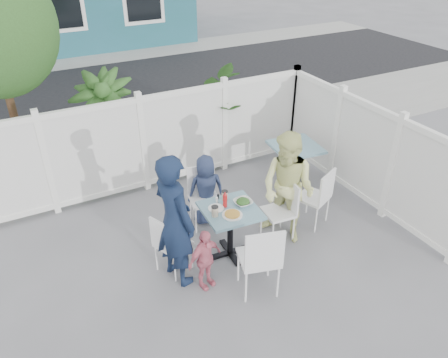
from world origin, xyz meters
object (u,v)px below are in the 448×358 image
chair_left (169,242)px  chair_near (261,256)px  woman (288,189)px  man (175,221)px  spare_table (295,155)px  main_table (230,220)px  toddler (205,259)px  boy (206,190)px  chair_back (203,192)px  chair_right (283,206)px

chair_left → chair_near: (0.80, -0.84, 0.09)m
chair_near → woman: (0.89, 0.78, 0.21)m
chair_near → man: size_ratio=0.58×
spare_table → main_table: bearing=-149.9°
man → woman: man is taller
man → spare_table: bearing=-81.0°
chair_left → man: 0.40m
chair_near → toddler: 0.69m
chair_left → boy: size_ratio=0.78×
chair_left → chair_back: 1.14m
main_table → woman: 0.89m
chair_back → chair_near: 1.62m
chair_right → woman: size_ratio=0.55×
chair_right → man: size_ratio=0.51×
chair_left → boy: 1.18m
main_table → chair_right: bearing=0.2°
boy → spare_table: bearing=-163.1°
chair_near → toddler: size_ratio=1.21×
main_table → man: size_ratio=0.43×
chair_left → toddler: bearing=10.8°
chair_left → man: man is taller
chair_right → woman: woman is taller
chair_back → man: man is taller
chair_back → man: size_ratio=0.52×
chair_back → chair_near: size_ratio=0.89×
man → chair_right: bearing=-101.7°
chair_back → toddler: bearing=76.4°
main_table → toddler: toddler is taller
spare_table → woman: size_ratio=0.51×
chair_back → boy: (0.05, 0.00, 0.02)m
boy → chair_right: bearing=144.1°
chair_back → spare_table: bearing=-162.9°
boy → toddler: bearing=74.1°
chair_near → chair_right: bearing=58.3°
chair_back → chair_near: bearing=99.8°
chair_near → chair_left: bearing=149.0°
spare_table → chair_near: 2.53m
main_table → chair_back: size_ratio=0.83×
chair_left → chair_near: size_ratio=0.84×
chair_left → chair_right: 1.67m
spare_table → man: bearing=-156.8°
boy → toddler: 1.35m
main_table → chair_back: (0.00, 0.82, -0.05)m
chair_right → boy: boy is taller
chair_back → chair_near: chair_near is taller
chair_left → chair_right: bearing=64.8°
toddler → chair_near: bearing=-54.8°
main_table → chair_right: size_ratio=0.84×
boy → main_table: bearing=97.1°
chair_back → main_table: bearing=100.9°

